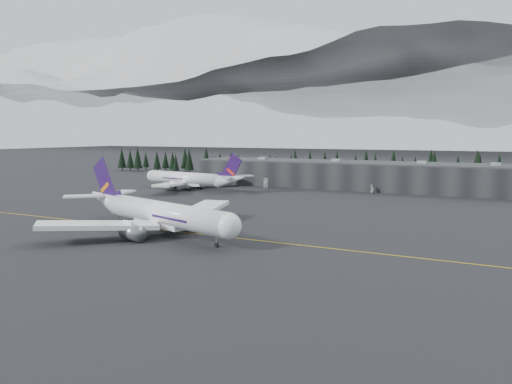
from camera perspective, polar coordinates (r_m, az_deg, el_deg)
The scene contains 9 objects.
ground at distance 129.64m, azimuth -4.06°, elevation -4.87°, with size 1400.00×1400.00×0.00m, color black.
taxiline at distance 127.97m, azimuth -4.53°, elevation -5.03°, with size 400.00×0.40×0.02m, color gold.
terminal at distance 243.43m, azimuth 11.39°, elevation 1.94°, with size 160.00×30.00×12.60m.
treeline at distance 279.03m, azimuth 13.48°, elevation 2.72°, with size 360.00×20.00×15.00m, color black.
mountain_ridge at distance 1110.73m, azimuth 23.89°, elevation 4.80°, with size 4400.00×900.00×420.00m, color white, non-canonical shape.
jet_main at distance 133.93m, azimuth -11.59°, elevation -2.27°, with size 63.54×57.44×19.14m.
jet_parked at distance 232.97m, azimuth -7.29°, elevation 1.49°, with size 60.07×55.05×17.75m.
gse_vehicle_a at distance 236.95m, azimuth 1.18°, elevation 0.58°, with size 2.34×5.07×1.41m, color silver.
gse_vehicle_b at distance 223.65m, azimuth 13.13°, elevation 0.03°, with size 1.56×3.88×1.32m, color white.
Camera 1 is at (66.08, -108.46, 25.99)m, focal length 35.00 mm.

